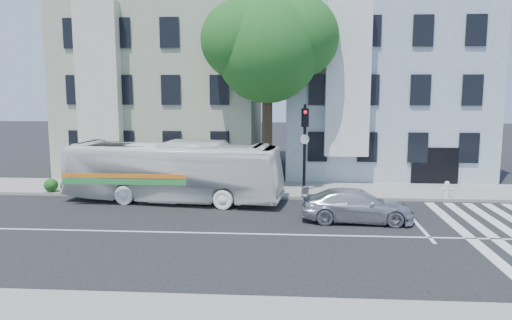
# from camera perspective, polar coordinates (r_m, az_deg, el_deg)

# --- Properties ---
(ground) EXTENTS (120.00, 120.00, 0.00)m
(ground) POSITION_cam_1_polar(r_m,az_deg,el_deg) (19.28, 0.03, -8.46)
(ground) COLOR black
(ground) RESTS_ON ground
(sidewalk_far) EXTENTS (80.00, 4.00, 0.15)m
(sidewalk_far) POSITION_cam_1_polar(r_m,az_deg,el_deg) (27.01, 1.21, -3.39)
(sidewalk_far) COLOR gray
(sidewalk_far) RESTS_ON ground
(building_left) EXTENTS (12.00, 10.00, 11.00)m
(building_left) POSITION_cam_1_polar(r_m,az_deg,el_deg) (34.42, -10.01, 8.13)
(building_left) COLOR #9EA389
(building_left) RESTS_ON ground
(building_right) EXTENTS (12.00, 10.00, 11.00)m
(building_right) POSITION_cam_1_polar(r_m,az_deg,el_deg) (33.89, 13.87, 8.01)
(building_right) COLOR #97A8B4
(building_right) RESTS_ON ground
(street_tree) EXTENTS (7.30, 5.90, 11.10)m
(street_tree) POSITION_cam_1_polar(r_m,az_deg,el_deg) (27.26, 1.47, 13.11)
(street_tree) COLOR #2D2116
(street_tree) RESTS_ON ground
(bus) EXTENTS (3.81, 10.90, 2.97)m
(bus) POSITION_cam_1_polar(r_m,az_deg,el_deg) (24.64, -9.48, -1.31)
(bus) COLOR white
(bus) RESTS_ON ground
(sedan) EXTENTS (2.12, 4.73, 1.35)m
(sedan) POSITION_cam_1_polar(r_m,az_deg,el_deg) (21.29, 11.45, -5.13)
(sedan) COLOR silver
(sedan) RESTS_ON ground
(hedge) EXTENTS (8.53, 1.24, 0.70)m
(hedge) POSITION_cam_1_polar(r_m,az_deg,el_deg) (26.53, -14.12, -2.92)
(hedge) COLOR #2E5B1D
(hedge) RESTS_ON sidewalk_far
(traffic_signal) EXTENTS (0.47, 0.55, 4.69)m
(traffic_signal) POSITION_cam_1_polar(r_m,az_deg,el_deg) (25.85, 5.59, 2.67)
(traffic_signal) COLOR black
(traffic_signal) RESTS_ON ground
(fire_hydrant) EXTENTS (0.46, 0.27, 0.83)m
(fire_hydrant) POSITION_cam_1_polar(r_m,az_deg,el_deg) (26.38, 20.98, -3.13)
(fire_hydrant) COLOR silver
(fire_hydrant) RESTS_ON sidewalk_far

